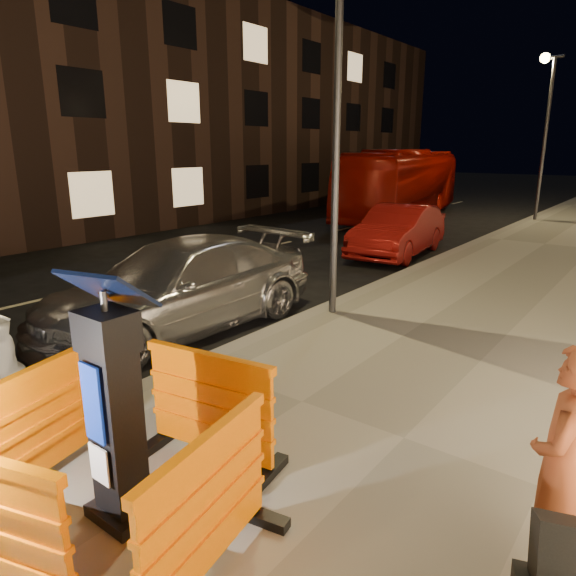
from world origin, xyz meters
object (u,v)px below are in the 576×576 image
Objects in this scene: barrier_bldgside at (208,509)px; car_silver at (182,328)px; barrier_kerbside at (53,418)px; barrier_back at (210,407)px; car_red at (397,255)px; bus_doubledecker at (400,218)px; man at (562,466)px; parking_kiosk at (114,407)px.

barrier_bldgside is 0.27× the size of car_silver.
barrier_kerbside is 1.00× the size of barrier_bldgside.
car_silver is (-3.24, 2.48, -0.67)m from barrier_back.
barrier_back is 0.32× the size of car_red.
bus_doubledecker is (-7.40, 18.52, -0.67)m from barrier_bldgside.
barrier_kerbside is 11.39m from car_red.
car_red is 2.58× the size of man.
car_red is at bearing -147.24° from man.
man is at bearing -62.18° from barrier_bldgside.
barrier_bldgside is 19.96m from bus_doubledecker.
car_silver is (-2.29, 3.43, -0.67)m from barrier_kerbside.
bus_doubledecker is at bearing 97.07° from parking_kiosk.
barrier_back is at bearing -34.41° from car_silver.
bus_doubledecker is (-3.20, 15.09, 0.00)m from car_silver.
bus_doubledecker reaches higher than barrier_kerbside.
barrier_back is at bearing -59.12° from barrier_kerbside.
barrier_back is 2.77m from man.
barrier_bldgside reaches higher than car_red.
car_silver is 15.43m from bus_doubledecker.
bus_doubledecker is (-6.45, 18.52, -1.08)m from parking_kiosk.
car_silver is 1.19× the size of car_red.
man reaches higher than barrier_back.
man is at bearing -70.99° from bus_doubledecker.
parking_kiosk is 1.14× the size of man.
barrier_kerbside is at bearing -85.37° from car_red.
man is (5.79, -9.79, 0.97)m from car_red.
barrier_kerbside is at bearing -67.20° from man.
barrier_back is (0.00, 0.95, -0.41)m from parking_kiosk.
parking_kiosk is 19.64m from bus_doubledecker.
parking_kiosk is at bearing -80.75° from car_red.
barrier_bldgside is at bearing -36.28° from car_silver.
barrier_kerbside is (-0.95, -0.95, 0.00)m from barrier_back.
car_silver is at bearing 40.58° from barrier_bldgside.
bus_doubledecker is (-5.50, 18.52, -0.67)m from barrier_kerbside.
bus_doubledecker reaches higher than barrier_bldgside.
barrier_kerbside is 0.32× the size of car_red.
man is (5.97, -2.05, 0.97)m from car_silver.
man is (2.72, 1.38, -0.11)m from parking_kiosk.
parking_kiosk is at bearing -99.12° from barrier_back.
barrier_kerbside is 1.90m from barrier_bldgside.
barrier_back is at bearing -79.40° from car_red.
car_red is (-3.07, 10.23, -0.67)m from barrier_back.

